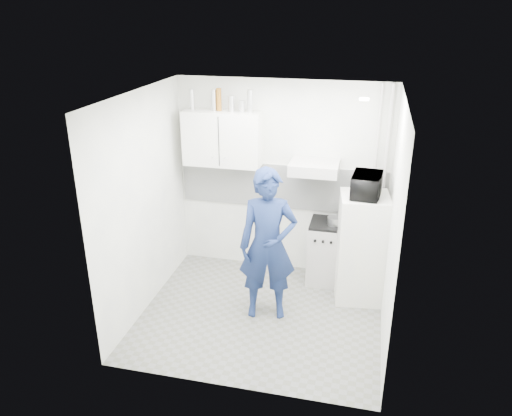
# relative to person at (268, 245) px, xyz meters

# --- Properties ---
(floor) EXTENTS (2.80, 2.80, 0.00)m
(floor) POSITION_rel_person_xyz_m (-0.06, -0.06, -0.91)
(floor) COLOR #5B5B4F
(floor) RESTS_ON ground
(ceiling) EXTENTS (2.80, 2.80, 0.00)m
(ceiling) POSITION_rel_person_xyz_m (-0.06, -0.06, 1.69)
(ceiling) COLOR white
(ceiling) RESTS_ON wall_back
(wall_back) EXTENTS (2.80, 0.00, 2.80)m
(wall_back) POSITION_rel_person_xyz_m (-0.06, 1.19, 0.39)
(wall_back) COLOR white
(wall_back) RESTS_ON floor
(wall_left) EXTENTS (0.00, 2.60, 2.60)m
(wall_left) POSITION_rel_person_xyz_m (-1.46, -0.06, 0.39)
(wall_left) COLOR white
(wall_left) RESTS_ON floor
(wall_right) EXTENTS (0.00, 2.60, 2.60)m
(wall_right) POSITION_rel_person_xyz_m (1.34, -0.06, 0.39)
(wall_right) COLOR white
(wall_right) RESTS_ON floor
(person) EXTENTS (0.74, 0.57, 1.81)m
(person) POSITION_rel_person_xyz_m (0.00, 0.00, 0.00)
(person) COLOR #15234D
(person) RESTS_ON floor
(stove) EXTENTS (0.51, 0.51, 0.81)m
(stove) POSITION_rel_person_xyz_m (0.61, 0.94, -0.50)
(stove) COLOR #BAB5AF
(stove) RESTS_ON floor
(fridge) EXTENTS (0.63, 0.63, 1.36)m
(fridge) POSITION_rel_person_xyz_m (1.04, 0.63, -0.22)
(fridge) COLOR white
(fridge) RESTS_ON floor
(stove_top) EXTENTS (0.49, 0.49, 0.03)m
(stove_top) POSITION_rel_person_xyz_m (0.61, 0.94, -0.08)
(stove_top) COLOR black
(stove_top) RESTS_ON stove
(saucepan) EXTENTS (0.18, 0.18, 0.10)m
(saucepan) POSITION_rel_person_xyz_m (0.67, 0.89, -0.01)
(saucepan) COLOR silver
(saucepan) RESTS_ON stove_top
(microwave) EXTENTS (0.51, 0.36, 0.27)m
(microwave) POSITION_rel_person_xyz_m (1.04, 0.63, 0.59)
(microwave) COLOR black
(microwave) RESTS_ON fridge
(bottle_a) EXTENTS (0.06, 0.06, 0.26)m
(bottle_a) POSITION_rel_person_xyz_m (-1.21, 1.01, 1.42)
(bottle_a) COLOR silver
(bottle_a) RESTS_ON upper_cabinet
(bottle_c) EXTENTS (0.06, 0.06, 0.27)m
(bottle_c) POSITION_rel_person_xyz_m (-0.92, 1.01, 1.43)
(bottle_c) COLOR silver
(bottle_c) RESTS_ON upper_cabinet
(bottle_d) EXTENTS (0.06, 0.06, 0.28)m
(bottle_d) POSITION_rel_person_xyz_m (-0.85, 1.01, 1.44)
(bottle_d) COLOR brown
(bottle_d) RESTS_ON upper_cabinet
(canister_a) EXTENTS (0.08, 0.08, 0.20)m
(canister_a) POSITION_rel_person_xyz_m (-0.69, 1.01, 1.39)
(canister_a) COLOR silver
(canister_a) RESTS_ON upper_cabinet
(canister_b) EXTENTS (0.07, 0.07, 0.14)m
(canister_b) POSITION_rel_person_xyz_m (-0.56, 1.01, 1.36)
(canister_b) COLOR silver
(canister_b) RESTS_ON upper_cabinet
(bottle_e) EXTENTS (0.07, 0.07, 0.27)m
(bottle_e) POSITION_rel_person_xyz_m (-0.45, 1.01, 1.43)
(bottle_e) COLOR silver
(bottle_e) RESTS_ON upper_cabinet
(upper_cabinet) EXTENTS (1.00, 0.35, 0.70)m
(upper_cabinet) POSITION_rel_person_xyz_m (-0.81, 1.01, 0.94)
(upper_cabinet) COLOR white
(upper_cabinet) RESTS_ON wall_back
(range_hood) EXTENTS (0.60, 0.50, 0.14)m
(range_hood) POSITION_rel_person_xyz_m (0.39, 0.94, 0.66)
(range_hood) COLOR #BAB5AF
(range_hood) RESTS_ON wall_back
(backsplash) EXTENTS (2.74, 0.03, 0.60)m
(backsplash) POSITION_rel_person_xyz_m (-0.06, 1.17, 0.29)
(backsplash) COLOR white
(backsplash) RESTS_ON wall_back
(pipe_a) EXTENTS (0.05, 0.05, 2.60)m
(pipe_a) POSITION_rel_person_xyz_m (1.24, 1.11, 0.39)
(pipe_a) COLOR #BAB5AF
(pipe_a) RESTS_ON floor
(pipe_b) EXTENTS (0.04, 0.04, 2.60)m
(pipe_b) POSITION_rel_person_xyz_m (1.12, 1.11, 0.39)
(pipe_b) COLOR #BAB5AF
(pipe_b) RESTS_ON floor
(ceiling_spot_fixture) EXTENTS (0.10, 0.10, 0.02)m
(ceiling_spot_fixture) POSITION_rel_person_xyz_m (0.94, 0.14, 1.66)
(ceiling_spot_fixture) COLOR white
(ceiling_spot_fixture) RESTS_ON ceiling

